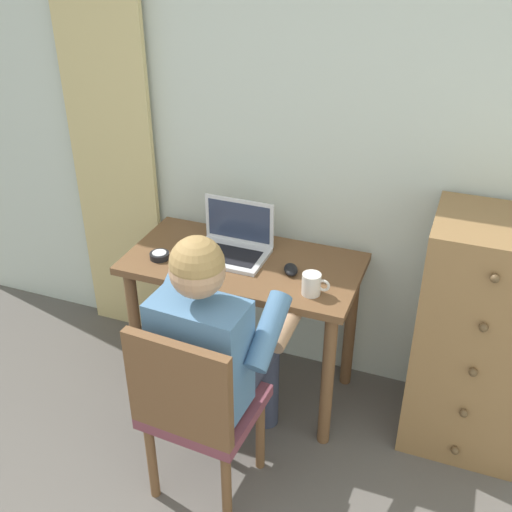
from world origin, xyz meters
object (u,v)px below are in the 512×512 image
Objects in this scene: computer_mouse at (291,269)px; desk at (244,285)px; laptop at (233,243)px; chair at (196,407)px; person_seated at (216,342)px; desk_clock at (160,256)px; coffee_mug at (312,284)px; dresser at (477,338)px.

desk is at bearing 150.98° from computer_mouse.
chair is at bearing -78.89° from laptop.
desk is 0.69m from chair.
person_seated is 0.59m from desk_clock.
desk is at bearing 17.71° from desk_clock.
desk_clock is at bearing 177.42° from coffee_mug.
person_seated is at bearing 86.75° from chair.
person_seated is at bearing -129.48° from coffee_mug.
computer_mouse is 0.83× the size of coffee_mug.
chair reaches higher than desk_clock.
coffee_mug is (0.37, -0.15, 0.18)m from desk.
desk_clock is (-1.42, -0.18, 0.21)m from dresser.
desk is 0.41m from desk_clock.
laptop is at bearing 145.46° from desk.
desk_clock is at bearing 127.87° from chair.
dresser reaches higher than laptop.
laptop reaches higher than chair.
person_seated reaches higher than computer_mouse.
desk is 1.22× the size of chair.
desk is 0.51m from person_seated.
computer_mouse is (-0.82, -0.08, 0.21)m from dresser.
laptop is (-1.12, -0.01, 0.25)m from dresser.
chair is 0.73m from computer_mouse.
person_seated is (0.01, 0.18, 0.18)m from chair.
person_seated is 0.51m from computer_mouse.
coffee_mug is (-0.68, -0.21, 0.24)m from dresser.
desk is 3.12× the size of laptop.
laptop is (-0.07, 0.05, 0.18)m from desk.
dresser is 1.44m from desk_clock.
dresser is at bearing 37.04° from chair.
laptop is 0.34m from desk_clock.
desk is at bearing 96.00° from chair.
chair is at bearing -142.96° from dresser.
computer_mouse is (0.16, 0.66, 0.28)m from chair.
dresser is 9.22× the size of coffee_mug.
dresser is at bearing 7.15° from desk_clock.
laptop is at bearing 143.19° from computer_mouse.
chair is 8.74× the size of computer_mouse.
coffee_mug is at bearing -22.19° from desk.
chair is at bearing -52.13° from desk_clock.
coffee_mug reaches higher than desk.
computer_mouse is (0.31, -0.07, -0.04)m from laptop.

